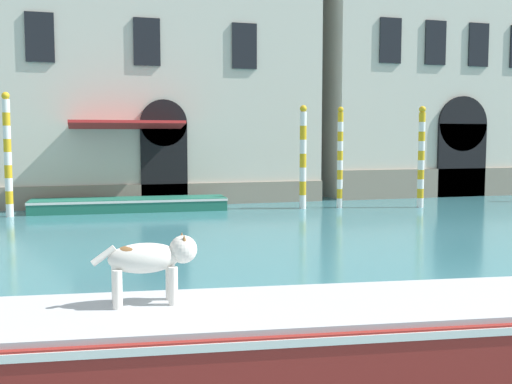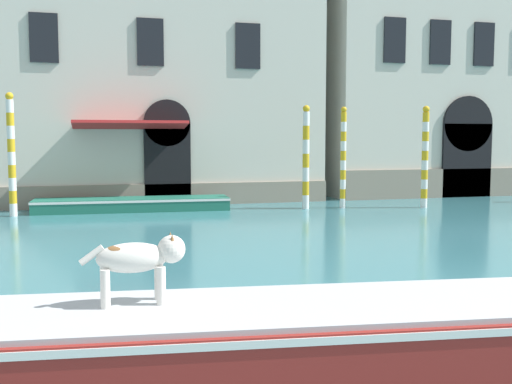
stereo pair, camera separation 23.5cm
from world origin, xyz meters
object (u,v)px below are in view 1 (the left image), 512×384
(dog_on_deck, at_px, (152,259))
(mooring_pole_1, at_px, (8,154))
(mooring_pole_3, at_px, (340,157))
(boat_foreground, at_px, (235,338))
(boat_moored_near_palazzo, at_px, (130,204))
(mooring_pole_0, at_px, (303,157))
(mooring_pole_2, at_px, (421,157))

(dog_on_deck, height_order, mooring_pole_1, mooring_pole_1)
(mooring_pole_1, xyz_separation_m, mooring_pole_3, (11.28, -0.65, -0.17))
(boat_foreground, xyz_separation_m, boat_moored_near_palazzo, (-0.05, 15.02, -0.15))
(boat_moored_near_palazzo, height_order, mooring_pole_0, mooring_pole_0)
(dog_on_deck, distance_m, mooring_pole_1, 14.50)
(boat_foreground, height_order, mooring_pole_0, mooring_pole_0)
(mooring_pole_0, height_order, mooring_pole_2, mooring_pole_0)
(boat_foreground, distance_m, mooring_pole_2, 16.76)
(dog_on_deck, relative_size, mooring_pole_2, 0.31)
(mooring_pole_2, relative_size, mooring_pole_3, 1.01)
(boat_moored_near_palazzo, height_order, mooring_pole_1, mooring_pole_1)
(dog_on_deck, height_order, boat_moored_near_palazzo, dog_on_deck)
(mooring_pole_1, bearing_deg, dog_on_deck, -77.81)
(boat_foreground, bearing_deg, dog_on_deck, 163.23)
(dog_on_deck, relative_size, mooring_pole_1, 0.29)
(mooring_pole_0, bearing_deg, boat_foreground, -113.18)
(dog_on_deck, relative_size, mooring_pole_0, 0.31)
(boat_foreground, distance_m, dog_on_deck, 1.25)
(boat_foreground, relative_size, mooring_pole_0, 2.47)
(boat_moored_near_palazzo, bearing_deg, mooring_pole_2, -7.14)
(dog_on_deck, bearing_deg, boat_foreground, -23.40)
(boat_moored_near_palazzo, relative_size, mooring_pole_3, 1.85)
(boat_moored_near_palazzo, relative_size, mooring_pole_0, 1.83)
(mooring_pole_0, xyz_separation_m, mooring_pole_3, (1.39, -0.11, -0.02))
(boat_foreground, relative_size, mooring_pole_3, 2.49)
(boat_moored_near_palazzo, xyz_separation_m, mooring_pole_0, (6.04, -1.04, 1.63))
(mooring_pole_2, bearing_deg, boat_foreground, -127.95)
(boat_foreground, height_order, dog_on_deck, dog_on_deck)
(mooring_pole_0, distance_m, mooring_pole_2, 4.36)
(dog_on_deck, bearing_deg, mooring_pole_1, 102.44)
(boat_moored_near_palazzo, bearing_deg, mooring_pole_1, -169.49)
(boat_moored_near_palazzo, xyz_separation_m, mooring_pole_1, (-3.85, -0.50, 1.78))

